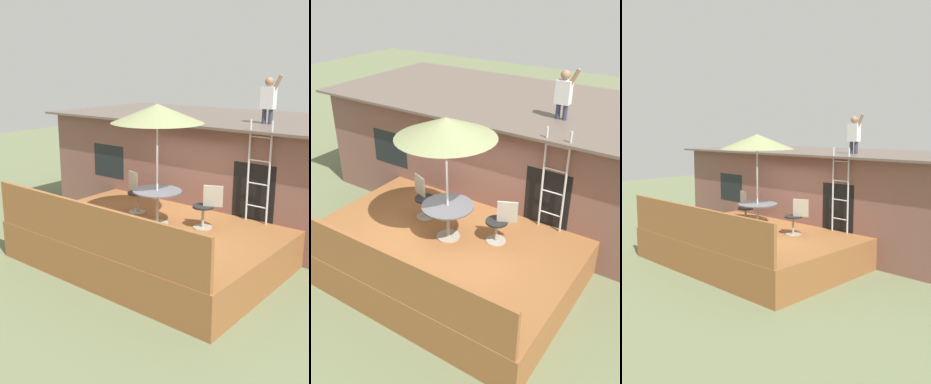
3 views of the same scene
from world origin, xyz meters
TOP-DOWN VIEW (x-y plane):
  - ground_plane at (0.00, 0.00)m, footprint 40.00×40.00m
  - house at (0.00, 3.60)m, footprint 10.50×4.50m
  - deck at (0.00, 0.00)m, footprint 5.36×3.90m
  - deck_railing at (0.00, -1.90)m, footprint 5.26×0.08m
  - patio_table at (0.04, 0.05)m, footprint 1.04×1.04m
  - patio_umbrella at (0.04, 0.05)m, footprint 1.90×1.90m
  - step_ladder at (1.61, 1.50)m, footprint 0.52×0.04m
  - person_figure at (1.17, 2.70)m, footprint 0.47×0.20m
  - patio_chair_left at (-0.91, 0.43)m, footprint 0.60×0.44m
  - patio_chair_right at (0.99, 0.49)m, footprint 0.59×0.44m

SIDE VIEW (x-z plane):
  - ground_plane at x=0.00m, z-range 0.00..0.00m
  - deck at x=0.00m, z-range 0.00..0.80m
  - deck_railing at x=0.00m, z-range 0.80..1.70m
  - patio_chair_left at x=-0.91m, z-range 0.80..1.72m
  - patio_chair_right at x=0.99m, z-range 0.80..1.72m
  - patio_table at x=0.04m, z-range 1.01..1.76m
  - house at x=0.00m, z-range 0.01..2.79m
  - step_ladder at x=1.61m, z-range 0.80..3.00m
  - patio_umbrella at x=0.04m, z-range 1.88..4.42m
  - person_figure at x=1.17m, z-range 2.83..3.94m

